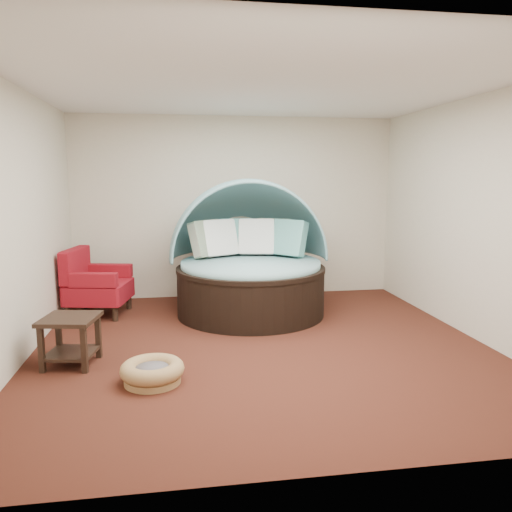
{
  "coord_description": "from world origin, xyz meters",
  "views": [
    {
      "loc": [
        -0.91,
        -5.3,
        1.88
      ],
      "look_at": [
        0.02,
        0.6,
        0.93
      ],
      "focal_mm": 35.0,
      "sensor_mm": 36.0,
      "label": 1
    }
  ],
  "objects": [
    {
      "name": "side_table",
      "position": [
        -2.0,
        -0.27,
        0.32
      ],
      "size": [
        0.6,
        0.6,
        0.5
      ],
      "rotation": [
        0.0,
        0.0,
        -0.17
      ],
      "color": "black",
      "rests_on": "floor"
    },
    {
      "name": "wall_back",
      "position": [
        0.0,
        2.5,
        1.4
      ],
      "size": [
        5.0,
        0.0,
        5.0
      ],
      "primitive_type": "plane",
      "rotation": [
        1.57,
        0.0,
        0.0
      ],
      "color": "beige",
      "rests_on": "floor"
    },
    {
      "name": "wall_front",
      "position": [
        0.0,
        -2.5,
        1.4
      ],
      "size": [
        5.0,
        0.0,
        5.0
      ],
      "primitive_type": "plane",
      "rotation": [
        -1.57,
        0.0,
        0.0
      ],
      "color": "beige",
      "rests_on": "floor"
    },
    {
      "name": "pet_basket",
      "position": [
        -1.17,
        -0.85,
        0.11
      ],
      "size": [
        0.67,
        0.67,
        0.2
      ],
      "rotation": [
        0.0,
        0.0,
        0.15
      ],
      "color": "#987145",
      "rests_on": "floor"
    },
    {
      "name": "canopy_daybed",
      "position": [
        0.06,
        1.46,
        0.86
      ],
      "size": [
        2.21,
        2.07,
        1.86
      ],
      "rotation": [
        0.0,
        0.0,
        -0.02
      ],
      "color": "black",
      "rests_on": "floor"
    },
    {
      "name": "wall_right",
      "position": [
        2.5,
        0.0,
        1.4
      ],
      "size": [
        0.0,
        5.0,
        5.0
      ],
      "primitive_type": "plane",
      "rotation": [
        1.57,
        0.0,
        -1.57
      ],
      "color": "beige",
      "rests_on": "floor"
    },
    {
      "name": "wall_left",
      "position": [
        -2.5,
        0.0,
        1.4
      ],
      "size": [
        0.0,
        5.0,
        5.0
      ],
      "primitive_type": "plane",
      "rotation": [
        1.57,
        0.0,
        1.57
      ],
      "color": "beige",
      "rests_on": "floor"
    },
    {
      "name": "floor",
      "position": [
        0.0,
        0.0,
        0.0
      ],
      "size": [
        5.0,
        5.0,
        0.0
      ],
      "primitive_type": "plane",
      "color": "#472114",
      "rests_on": "ground"
    },
    {
      "name": "red_armchair",
      "position": [
        -2.06,
        1.64,
        0.42
      ],
      "size": [
        0.92,
        0.92,
        0.92
      ],
      "rotation": [
        0.0,
        0.0,
        -0.19
      ],
      "color": "black",
      "rests_on": "floor"
    },
    {
      "name": "ceiling",
      "position": [
        0.0,
        0.0,
        2.8
      ],
      "size": [
        5.0,
        5.0,
        0.0
      ],
      "primitive_type": "plane",
      "rotation": [
        3.14,
        0.0,
        0.0
      ],
      "color": "white",
      "rests_on": "wall_back"
    }
  ]
}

